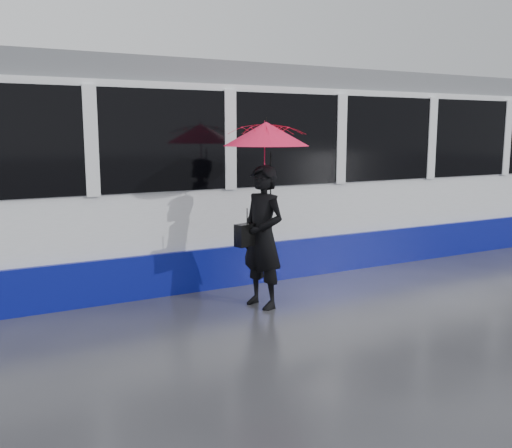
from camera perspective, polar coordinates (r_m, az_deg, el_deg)
ground at (r=7.20m, az=-5.68°, el=-9.66°), size 90.00×90.00×0.00m
rails at (r=9.47m, az=-11.56°, el=-5.12°), size 34.00×1.51×0.02m
tram at (r=9.76m, az=-3.09°, el=5.18°), size 26.00×2.56×3.35m
woman at (r=7.54m, az=0.66°, el=-1.30°), size 0.62×0.79×1.90m
umbrella at (r=7.44m, az=1.02°, el=7.33°), size 1.37×1.37×1.28m
handbag at (r=7.44m, az=-0.89°, el=-1.07°), size 0.37×0.23×0.47m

